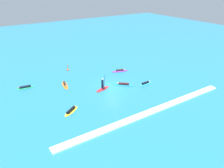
{
  "coord_description": "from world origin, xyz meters",
  "views": [
    {
      "loc": [
        -16.35,
        -24.73,
        14.32
      ],
      "look_at": [
        0.0,
        0.0,
        0.5
      ],
      "focal_mm": 35.85,
      "sensor_mm": 36.0,
      "label": 1
    }
  ],
  "objects_px": {
    "surfer_on_green_board": "(25,87)",
    "surfer_on_blue_board": "(123,84)",
    "surfer_on_purple_board": "(120,71)",
    "surfer_on_red_board": "(103,87)",
    "surfer_on_orange_board": "(65,85)",
    "marker_buoy": "(68,69)",
    "surfer_on_teal_board": "(146,83)",
    "surfer_on_yellow_board": "(71,110)"
  },
  "relations": [
    {
      "from": "surfer_on_blue_board",
      "to": "marker_buoy",
      "type": "xyz_separation_m",
      "value": [
        -4.49,
        10.27,
        0.01
      ]
    },
    {
      "from": "surfer_on_yellow_board",
      "to": "surfer_on_blue_board",
      "type": "height_order",
      "value": "surfer_on_blue_board"
    },
    {
      "from": "surfer_on_purple_board",
      "to": "surfer_on_teal_board",
      "type": "height_order",
      "value": "surfer_on_teal_board"
    },
    {
      "from": "surfer_on_purple_board",
      "to": "marker_buoy",
      "type": "height_order",
      "value": "marker_buoy"
    },
    {
      "from": "surfer_on_blue_board",
      "to": "surfer_on_teal_board",
      "type": "bearing_deg",
      "value": -163.71
    },
    {
      "from": "surfer_on_red_board",
      "to": "surfer_on_purple_board",
      "type": "bearing_deg",
      "value": 18.4
    },
    {
      "from": "surfer_on_red_board",
      "to": "marker_buoy",
      "type": "bearing_deg",
      "value": 80.23
    },
    {
      "from": "surfer_on_purple_board",
      "to": "surfer_on_green_board",
      "type": "xyz_separation_m",
      "value": [
        -15.41,
        2.24,
        0.03
      ]
    },
    {
      "from": "surfer_on_teal_board",
      "to": "marker_buoy",
      "type": "xyz_separation_m",
      "value": [
        -7.51,
        11.83,
        0.01
      ]
    },
    {
      "from": "surfer_on_green_board",
      "to": "surfer_on_yellow_board",
      "type": "xyz_separation_m",
      "value": [
        2.98,
        -9.62,
        0.01
      ]
    },
    {
      "from": "surfer_on_purple_board",
      "to": "surfer_on_yellow_board",
      "type": "distance_m",
      "value": 14.45
    },
    {
      "from": "surfer_on_red_board",
      "to": "surfer_on_orange_board",
      "type": "bearing_deg",
      "value": 116.51
    },
    {
      "from": "surfer_on_purple_board",
      "to": "surfer_on_green_board",
      "type": "distance_m",
      "value": 15.57
    },
    {
      "from": "surfer_on_yellow_board",
      "to": "surfer_on_orange_board",
      "type": "bearing_deg",
      "value": 39.09
    },
    {
      "from": "surfer_on_purple_board",
      "to": "surfer_on_orange_board",
      "type": "height_order",
      "value": "surfer_on_purple_board"
    },
    {
      "from": "surfer_on_green_board",
      "to": "surfer_on_teal_board",
      "type": "height_order",
      "value": "surfer_on_teal_board"
    },
    {
      "from": "surfer_on_blue_board",
      "to": "surfer_on_green_board",
      "type": "bearing_deg",
      "value": 14.0
    },
    {
      "from": "surfer_on_blue_board",
      "to": "marker_buoy",
      "type": "height_order",
      "value": "marker_buoy"
    },
    {
      "from": "surfer_on_red_board",
      "to": "surfer_on_green_board",
      "type": "distance_m",
      "value": 11.35
    },
    {
      "from": "surfer_on_blue_board",
      "to": "surfer_on_orange_board",
      "type": "bearing_deg",
      "value": 10.22
    },
    {
      "from": "surfer_on_red_board",
      "to": "surfer_on_green_board",
      "type": "relative_size",
      "value": 1.02
    },
    {
      "from": "surfer_on_purple_board",
      "to": "surfer_on_red_board",
      "type": "bearing_deg",
      "value": -128.6
    },
    {
      "from": "surfer_on_purple_board",
      "to": "surfer_on_blue_board",
      "type": "relative_size",
      "value": 1.09
    },
    {
      "from": "surfer_on_purple_board",
      "to": "marker_buoy",
      "type": "xyz_separation_m",
      "value": [
        -7.35,
        5.38,
        0.05
      ]
    },
    {
      "from": "surfer_on_yellow_board",
      "to": "surfer_on_teal_board",
      "type": "bearing_deg",
      "value": -29.57
    },
    {
      "from": "surfer_on_purple_board",
      "to": "surfer_on_blue_board",
      "type": "bearing_deg",
      "value": -104.06
    },
    {
      "from": "surfer_on_green_board",
      "to": "surfer_on_blue_board",
      "type": "height_order",
      "value": "surfer_on_blue_board"
    },
    {
      "from": "surfer_on_green_board",
      "to": "surfer_on_yellow_board",
      "type": "height_order",
      "value": "surfer_on_yellow_board"
    },
    {
      "from": "surfer_on_orange_board",
      "to": "surfer_on_green_board",
      "type": "height_order",
      "value": "surfer_on_green_board"
    },
    {
      "from": "surfer_on_green_board",
      "to": "surfer_on_teal_board",
      "type": "xyz_separation_m",
      "value": [
        15.57,
        -8.69,
        0.01
      ]
    },
    {
      "from": "surfer_on_orange_board",
      "to": "surfer_on_teal_board",
      "type": "relative_size",
      "value": 1.3
    },
    {
      "from": "surfer_on_purple_board",
      "to": "surfer_on_blue_board",
      "type": "distance_m",
      "value": 5.66
    },
    {
      "from": "surfer_on_purple_board",
      "to": "surfer_on_teal_board",
      "type": "relative_size",
      "value": 1.2
    },
    {
      "from": "surfer_on_red_board",
      "to": "surfer_on_blue_board",
      "type": "relative_size",
      "value": 0.98
    },
    {
      "from": "surfer_on_red_board",
      "to": "surfer_on_yellow_board",
      "type": "bearing_deg",
      "value": -170.8
    },
    {
      "from": "surfer_on_teal_board",
      "to": "surfer_on_blue_board",
      "type": "bearing_deg",
      "value": 147.87
    },
    {
      "from": "surfer_on_red_board",
      "to": "surfer_on_teal_board",
      "type": "bearing_deg",
      "value": -35.17
    },
    {
      "from": "surfer_on_red_board",
      "to": "surfer_on_yellow_board",
      "type": "xyz_separation_m",
      "value": [
        -6.26,
        -3.04,
        -0.24
      ]
    },
    {
      "from": "surfer_on_red_board",
      "to": "surfer_on_purple_board",
      "type": "relative_size",
      "value": 0.9
    },
    {
      "from": "surfer_on_red_board",
      "to": "surfer_on_yellow_board",
      "type": "height_order",
      "value": "surfer_on_red_board"
    },
    {
      "from": "surfer_on_orange_board",
      "to": "marker_buoy",
      "type": "relative_size",
      "value": 2.83
    },
    {
      "from": "surfer_on_red_board",
      "to": "surfer_on_teal_board",
      "type": "xyz_separation_m",
      "value": [
        6.32,
        -2.11,
        -0.24
      ]
    }
  ]
}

